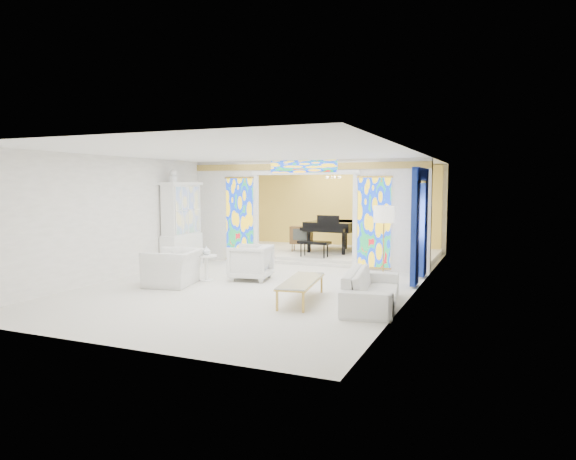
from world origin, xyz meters
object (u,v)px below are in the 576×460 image
at_px(china_cabinet, 181,225).
at_px(coffee_table, 301,282).
at_px(sofa, 372,288).
at_px(tv_console, 301,235).
at_px(armchair_left, 174,268).
at_px(grand_piano, 341,226).
at_px(armchair_right, 251,262).

bearing_deg(china_cabinet, coffee_table, -31.03).
bearing_deg(sofa, tv_console, 24.24).
relative_size(china_cabinet, armchair_left, 2.17).
distance_m(armchair_left, grand_piano, 6.50).
bearing_deg(sofa, armchair_left, 78.29).
relative_size(armchair_left, armchair_right, 1.33).
relative_size(sofa, coffee_table, 1.19).
relative_size(china_cabinet, sofa, 1.15).
relative_size(sofa, grand_piano, 0.79).
bearing_deg(tv_console, grand_piano, 16.47).
distance_m(coffee_table, tv_console, 6.39).
bearing_deg(armchair_left, sofa, 74.39).
bearing_deg(coffee_table, armchair_left, 173.07).
distance_m(armchair_right, grand_piano, 4.93).
bearing_deg(tv_console, coffee_table, -79.13).
xyz_separation_m(armchair_left, armchair_right, (1.33, 1.28, 0.02)).
bearing_deg(china_cabinet, armchair_left, -59.33).
relative_size(armchair_right, tv_console, 1.18).
bearing_deg(grand_piano, armchair_left, -104.04).
distance_m(armchair_right, sofa, 3.72).
xyz_separation_m(armchair_right, grand_piano, (0.80, 4.83, 0.55)).
relative_size(china_cabinet, grand_piano, 0.91).
relative_size(china_cabinet, coffee_table, 1.37).
xyz_separation_m(armchair_left, tv_console, (1.00, 5.54, 0.29)).
xyz_separation_m(sofa, tv_console, (-3.70, 5.83, 0.35)).
height_order(china_cabinet, tv_console, china_cabinet).
bearing_deg(armchair_right, tv_console, 176.19).
xyz_separation_m(armchair_right, coffee_table, (1.98, -1.69, -0.04)).
distance_m(armchair_left, coffee_table, 3.33).
height_order(coffee_table, tv_console, tv_console).
xyz_separation_m(grand_piano, tv_console, (-1.13, -0.57, -0.28)).
relative_size(armchair_left, grand_piano, 0.42).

